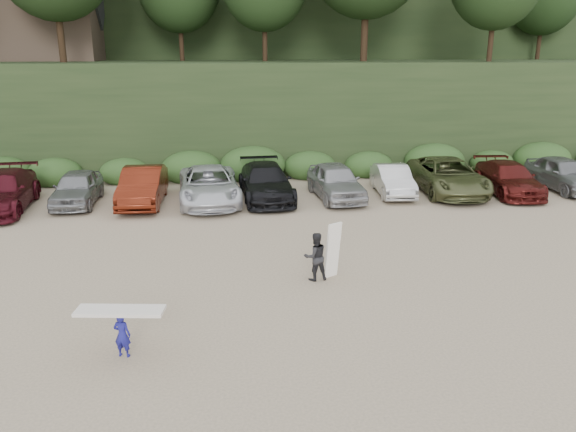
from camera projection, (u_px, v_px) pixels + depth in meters
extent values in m
plane|color=tan|center=(253.00, 290.00, 16.28)|extent=(120.00, 120.00, 0.00)
cube|color=black|center=(229.00, 109.00, 36.34)|extent=(80.00, 14.00, 6.00)
cube|color=black|center=(222.00, 34.00, 52.02)|extent=(90.00, 30.00, 16.00)
cube|color=#2B491E|center=(224.00, 169.00, 29.83)|extent=(46.20, 2.00, 1.20)
cube|color=brown|center=(35.00, 28.00, 35.36)|extent=(8.00, 6.00, 4.00)
imported|color=#4C111B|center=(1.00, 192.00, 24.11)|extent=(2.66, 5.81, 1.65)
imported|color=gray|center=(77.00, 188.00, 25.09)|extent=(1.78, 4.41, 1.50)
imported|color=#5A1B0D|center=(143.00, 186.00, 25.11)|extent=(1.86, 5.01, 1.63)
imported|color=silver|center=(209.00, 185.00, 25.35)|extent=(2.93, 5.85, 1.59)
imported|color=black|center=(266.00, 182.00, 25.94)|extent=(2.48, 5.60, 1.60)
imported|color=#98999C|center=(336.00, 181.00, 26.07)|extent=(2.30, 4.93, 1.64)
imported|color=silver|center=(393.00, 180.00, 26.80)|extent=(1.83, 4.34, 1.39)
imported|color=#545A34|center=(448.00, 176.00, 27.08)|extent=(3.04, 6.07, 1.65)
imported|color=#4E1411|center=(508.00, 178.00, 26.95)|extent=(2.50, 5.25, 1.48)
imported|color=slate|center=(564.00, 174.00, 27.66)|extent=(1.97, 4.82, 1.63)
imported|color=navy|center=(122.00, 335.00, 12.63)|extent=(0.45, 0.36, 1.07)
cube|color=silver|center=(120.00, 311.00, 12.46)|extent=(2.01, 0.82, 0.08)
imported|color=black|center=(315.00, 256.00, 16.81)|extent=(0.82, 0.69, 1.49)
cube|color=white|center=(333.00, 250.00, 16.93)|extent=(0.55, 0.47, 1.76)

